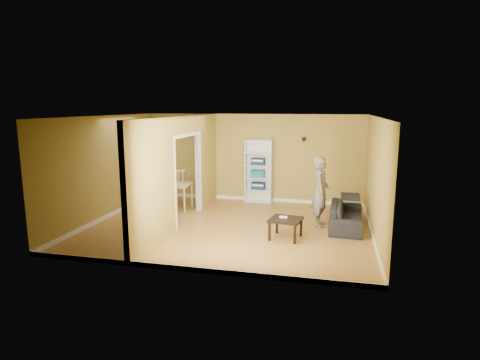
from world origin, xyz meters
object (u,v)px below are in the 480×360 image
at_px(chair_far, 179,186).
at_px(bookshelf, 259,171).
at_px(chair_near, 166,197).
at_px(sofa, 346,212).
at_px(chair_left, 145,190).
at_px(dining_table, 170,186).
at_px(person, 321,186).
at_px(coffee_table, 286,222).

bearing_deg(chair_far, bookshelf, 176.70).
bearing_deg(chair_near, sofa, -16.83).
xyz_separation_m(sofa, chair_left, (-5.51, 0.69, 0.11)).
bearing_deg(bookshelf, chair_far, -161.37).
distance_m(dining_table, chair_far, 0.56).
height_order(person, bookshelf, person).
bearing_deg(sofa, chair_far, 77.59).
bearing_deg(coffee_table, chair_left, 156.13).
relative_size(sofa, chair_left, 2.00).
height_order(coffee_table, dining_table, dining_table).
relative_size(chair_left, chair_near, 1.06).
height_order(coffee_table, chair_near, chair_near).
relative_size(dining_table, chair_left, 1.19).
relative_size(sofa, chair_near, 2.12).
bearing_deg(sofa, chair_near, 90.88).
distance_m(dining_table, chair_near, 0.62).
height_order(person, coffee_table, person).
height_order(person, chair_near, person).
bearing_deg(chair_left, person, 61.97).
bearing_deg(chair_near, chair_left, 132.16).
relative_size(chair_near, chair_far, 0.85).
distance_m(person, chair_near, 4.05).
distance_m(chair_near, chair_far, 1.14).
height_order(chair_near, chair_far, chair_far).
relative_size(sofa, chair_far, 1.81).
relative_size(sofa, coffee_table, 2.85).
height_order(sofa, chair_far, chair_far).
distance_m(sofa, chair_far, 4.89).
height_order(bookshelf, coffee_table, bookshelf).
bearing_deg(person, coffee_table, 151.10).
xyz_separation_m(coffee_table, dining_table, (-3.45, 1.87, 0.25)).
bearing_deg(chair_left, bookshelf, 94.17).
bearing_deg(chair_left, chair_near, 38.13).
bearing_deg(bookshelf, sofa, -39.02).
distance_m(chair_left, chair_far, 0.97).
bearing_deg(chair_left, dining_table, 71.18).
bearing_deg(dining_table, chair_near, -77.47).
bearing_deg(chair_near, person, -17.89).
height_order(chair_left, chair_far, chair_far).
height_order(person, chair_left, person).
distance_m(bookshelf, coffee_table, 3.44).
relative_size(chair_left, chair_far, 0.91).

